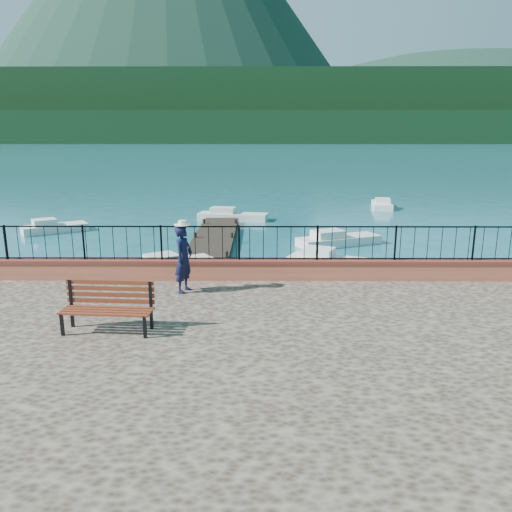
{
  "coord_description": "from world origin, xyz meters",
  "views": [
    {
      "loc": [
        0.27,
        -10.03,
        5.24
      ],
      "look_at": [
        0.19,
        2.0,
        2.3
      ],
      "focal_mm": 35.0,
      "sensor_mm": 36.0,
      "label": 1
    }
  ],
  "objects_px": {
    "boat_0": "(174,262)",
    "boat_3": "(55,225)",
    "boat_1": "(330,258)",
    "boat_2": "(339,237)",
    "park_bench": "(108,317)",
    "boat_4": "(233,214)",
    "boat_5": "(382,203)",
    "person": "(184,259)"
  },
  "relations": [
    {
      "from": "park_bench",
      "to": "boat_2",
      "type": "xyz_separation_m",
      "value": [
        7.03,
        13.9,
        -1.11
      ]
    },
    {
      "from": "boat_0",
      "to": "boat_4",
      "type": "bearing_deg",
      "value": 48.64
    },
    {
      "from": "park_bench",
      "to": "boat_5",
      "type": "height_order",
      "value": "park_bench"
    },
    {
      "from": "person",
      "to": "boat_4",
      "type": "relative_size",
      "value": 0.41
    },
    {
      "from": "person",
      "to": "boat_5",
      "type": "xyz_separation_m",
      "value": [
        10.9,
        23.68,
        -1.69
      ]
    },
    {
      "from": "boat_2",
      "to": "person",
      "type": "bearing_deg",
      "value": -141.37
    },
    {
      "from": "person",
      "to": "boat_1",
      "type": "bearing_deg",
      "value": -16.09
    },
    {
      "from": "boat_0",
      "to": "boat_4",
      "type": "height_order",
      "value": "same"
    },
    {
      "from": "boat_1",
      "to": "boat_2",
      "type": "bearing_deg",
      "value": 101.34
    },
    {
      "from": "person",
      "to": "boat_5",
      "type": "height_order",
      "value": "person"
    },
    {
      "from": "boat_0",
      "to": "boat_4",
      "type": "relative_size",
      "value": 0.76
    },
    {
      "from": "boat_2",
      "to": "boat_3",
      "type": "distance_m",
      "value": 15.44
    },
    {
      "from": "boat_3",
      "to": "boat_4",
      "type": "xyz_separation_m",
      "value": [
        9.59,
        4.13,
        0.0
      ]
    },
    {
      "from": "park_bench",
      "to": "boat_5",
      "type": "distance_m",
      "value": 29.09
    },
    {
      "from": "boat_2",
      "to": "boat_3",
      "type": "bearing_deg",
      "value": 144.38
    },
    {
      "from": "park_bench",
      "to": "boat_4",
      "type": "distance_m",
      "value": 21.29
    },
    {
      "from": "boat_0",
      "to": "boat_1",
      "type": "bearing_deg",
      "value": -27.42
    },
    {
      "from": "person",
      "to": "boat_0",
      "type": "bearing_deg",
      "value": 31.48
    },
    {
      "from": "boat_3",
      "to": "boat_4",
      "type": "relative_size",
      "value": 0.77
    },
    {
      "from": "boat_0",
      "to": "boat_5",
      "type": "xyz_separation_m",
      "value": [
        12.27,
        17.49,
        0.0
      ]
    },
    {
      "from": "person",
      "to": "boat_0",
      "type": "xyz_separation_m",
      "value": [
        -1.37,
        6.19,
        -1.69
      ]
    },
    {
      "from": "boat_1",
      "to": "boat_4",
      "type": "xyz_separation_m",
      "value": [
        -4.51,
        11.59,
        0.0
      ]
    },
    {
      "from": "park_bench",
      "to": "boat_0",
      "type": "height_order",
      "value": "park_bench"
    },
    {
      "from": "park_bench",
      "to": "boat_1",
      "type": "distance_m",
      "value": 11.4
    },
    {
      "from": "person",
      "to": "boat_3",
      "type": "bearing_deg",
      "value": 51.97
    },
    {
      "from": "boat_0",
      "to": "boat_3",
      "type": "height_order",
      "value": "same"
    },
    {
      "from": "boat_0",
      "to": "boat_5",
      "type": "bearing_deg",
      "value": 21.36
    },
    {
      "from": "boat_4",
      "to": "boat_0",
      "type": "bearing_deg",
      "value": -87.01
    },
    {
      "from": "boat_0",
      "to": "boat_4",
      "type": "distance_m",
      "value": 12.37
    },
    {
      "from": "boat_3",
      "to": "boat_4",
      "type": "height_order",
      "value": "same"
    },
    {
      "from": "park_bench",
      "to": "boat_4",
      "type": "xyz_separation_m",
      "value": [
        1.51,
        21.2,
        -1.11
      ]
    },
    {
      "from": "boat_0",
      "to": "boat_3",
      "type": "bearing_deg",
      "value": 100.63
    },
    {
      "from": "person",
      "to": "boat_0",
      "type": "relative_size",
      "value": 0.54
    },
    {
      "from": "person",
      "to": "boat_0",
      "type": "distance_m",
      "value": 6.56
    },
    {
      "from": "park_bench",
      "to": "boat_4",
      "type": "bearing_deg",
      "value": 90.03
    },
    {
      "from": "boat_3",
      "to": "park_bench",
      "type": "bearing_deg",
      "value": -97.71
    },
    {
      "from": "park_bench",
      "to": "person",
      "type": "distance_m",
      "value": 3.06
    },
    {
      "from": "park_bench",
      "to": "boat_2",
      "type": "height_order",
      "value": "park_bench"
    },
    {
      "from": "park_bench",
      "to": "boat_3",
      "type": "height_order",
      "value": "park_bench"
    },
    {
      "from": "person",
      "to": "boat_1",
      "type": "distance_m",
      "value": 8.55
    },
    {
      "from": "boat_0",
      "to": "boat_1",
      "type": "height_order",
      "value": "same"
    },
    {
      "from": "boat_3",
      "to": "boat_5",
      "type": "xyz_separation_m",
      "value": [
        20.18,
        9.35,
        0.0
      ]
    }
  ]
}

